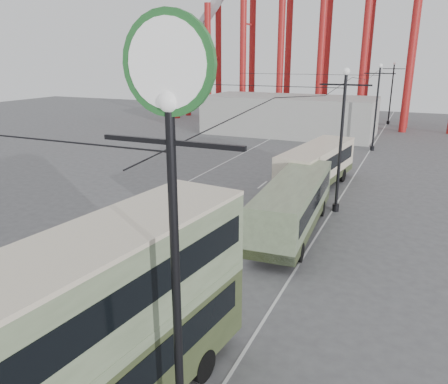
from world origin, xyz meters
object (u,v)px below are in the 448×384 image
at_px(lamp_post_near, 172,164).
at_px(single_decker_green, 294,203).
at_px(double_decker_bus, 98,329).
at_px(single_decker_cream, 317,165).
at_px(pedestrian, 206,234).

height_order(lamp_post_near, single_decker_green, lamp_post_near).
bearing_deg(single_decker_green, double_decker_bus, -96.17).
relative_size(double_decker_bus, single_decker_cream, 0.99).
bearing_deg(lamp_post_near, pedestrian, 113.83).
xyz_separation_m(lamp_post_near, pedestrian, (-5.33, 12.07, -7.01)).
bearing_deg(single_decker_cream, single_decker_green, -78.34).
relative_size(lamp_post_near, double_decker_bus, 0.99).
relative_size(single_decker_cream, pedestrian, 6.55).
height_order(single_decker_cream, pedestrian, single_decker_cream).
relative_size(lamp_post_near, single_decker_green, 0.95).
height_order(double_decker_bus, pedestrian, double_decker_bus).
bearing_deg(pedestrian, lamp_post_near, 101.14).
bearing_deg(lamp_post_near, single_decker_green, 95.73).
relative_size(single_decker_green, single_decker_cream, 1.03).
distance_m(double_decker_bus, single_decker_cream, 25.71).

